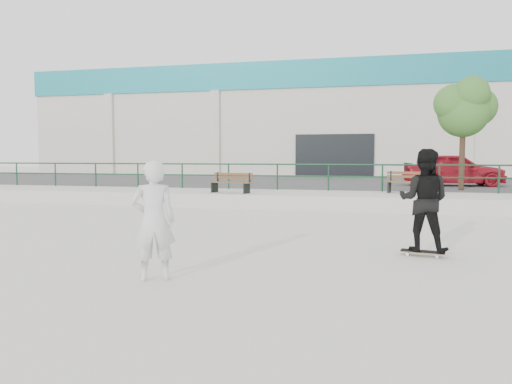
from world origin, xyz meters
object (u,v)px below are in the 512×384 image
(seated_skater, at_px, (153,221))
(tree, at_px, (464,106))
(standing_skater, at_px, (424,200))
(bench_right, at_px, (410,182))
(skateboard, at_px, (423,252))
(red_car, at_px, (454,169))
(bench_left, at_px, (231,183))

(seated_skater, bearing_deg, tree, -141.50)
(standing_skater, height_order, seated_skater, standing_skater)
(bench_right, height_order, tree, tree)
(skateboard, height_order, seated_skater, seated_skater)
(standing_skater, bearing_deg, red_car, -86.71)
(tree, distance_m, red_car, 3.83)
(tree, height_order, seated_skater, tree)
(skateboard, height_order, standing_skater, standing_skater)
(bench_right, height_order, seated_skater, seated_skater)
(bench_left, relative_size, standing_skater, 0.87)
(bench_left, bearing_deg, bench_right, 24.26)
(bench_right, bearing_deg, tree, 58.04)
(bench_right, relative_size, red_car, 0.41)
(bench_left, relative_size, bench_right, 0.93)
(bench_right, bearing_deg, seated_skater, -97.79)
(red_car, distance_m, standing_skater, 14.20)
(tree, relative_size, standing_skater, 2.29)
(red_car, bearing_deg, skateboard, 163.42)
(bench_left, relative_size, skateboard, 2.05)
(red_car, height_order, standing_skater, standing_skater)
(bench_left, xyz_separation_m, red_car, (8.37, 6.40, 0.37))
(seated_skater, bearing_deg, bench_right, -136.96)
(bench_right, height_order, red_car, red_car)
(bench_right, relative_size, seated_skater, 0.99)
(skateboard, xyz_separation_m, standing_skater, (0.00, 0.00, 0.96))
(tree, height_order, skateboard, tree)
(bench_right, relative_size, skateboard, 2.20)
(bench_left, distance_m, tree, 9.45)
(bench_right, relative_size, tree, 0.41)
(tree, bearing_deg, red_car, 88.79)
(red_car, bearing_deg, bench_right, 150.15)
(bench_right, distance_m, standing_skater, 8.96)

